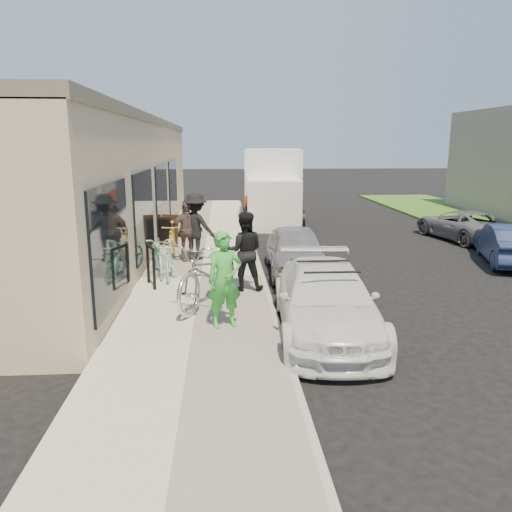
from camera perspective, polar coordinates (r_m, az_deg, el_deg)
name	(u,v)px	position (r m, az deg, el deg)	size (l,w,h in m)	color
ground	(298,322)	(9.83, 4.79, -7.50)	(120.00, 120.00, 0.00)	black
sidewalk	(201,279)	(12.58, -6.33, -2.64)	(3.00, 34.00, 0.15)	#B8B4A6
curb	(262,278)	(12.61, 0.74, -2.58)	(0.12, 34.00, 0.13)	#9D9990
storefront	(108,182)	(17.57, -16.55, 8.07)	(3.60, 20.00, 4.22)	#CCB18D
bike_rack	(151,262)	(11.73, -11.95, -0.65)	(0.28, 0.65, 0.97)	black
sandwich_board	(168,230)	(16.50, -10.08, 2.93)	(0.72, 0.73, 0.96)	black
sedan_white	(326,300)	(9.15, 7.97, -5.05)	(2.03, 4.38, 1.28)	white
sedan_silver	(296,251)	(13.22, 4.61, 0.62)	(1.48, 3.69, 1.26)	#96969B
moving_truck	(273,189)	(22.64, 1.90, 7.67)	(2.85, 6.56, 3.15)	white
far_car_blue	(508,243)	(16.07, 26.88, 1.29)	(1.24, 3.57, 1.17)	#19274C
far_car_gray	(461,225)	(19.47, 22.41, 3.33)	(1.77, 3.85, 1.07)	slate
tandem_bike	(209,272)	(10.24, -5.39, -1.84)	(0.90, 2.58, 1.35)	silver
woman_rider	(225,280)	(8.92, -3.61, -2.72)	(0.64, 0.42, 1.74)	green
man_standing	(244,251)	(11.17, -1.33, 0.57)	(0.87, 0.67, 1.78)	black
cruiser_bike_a	(169,260)	(12.40, -9.89, -0.46)	(0.43, 1.51, 0.91)	#8CD1BD
cruiser_bike_b	(158,255)	(12.89, -11.08, 0.15)	(0.65, 1.86, 0.98)	#8CD1BD
cruiser_bike_c	(172,241)	(14.28, -9.55, 1.65)	(0.51, 1.80, 1.08)	gold
bystander_a	(196,227)	(14.25, -6.93, 3.36)	(1.22, 0.70, 1.89)	black
bystander_b	(186,231)	(14.15, -7.98, 2.81)	(0.98, 0.41, 1.67)	brown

